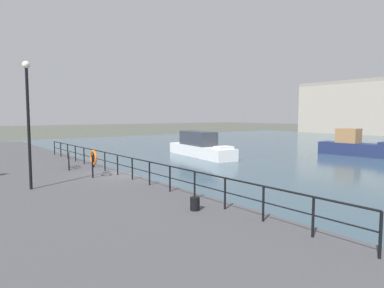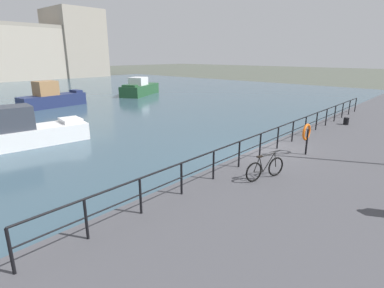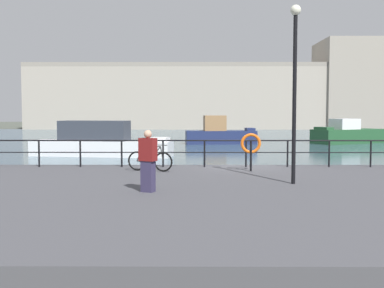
% 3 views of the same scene
% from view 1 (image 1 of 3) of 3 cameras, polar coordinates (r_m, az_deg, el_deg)
% --- Properties ---
extents(ground_plane, '(240.00, 240.00, 0.00)m').
position_cam_1_polar(ground_plane, '(18.91, -10.58, -6.90)').
color(ground_plane, '#4C5147').
extents(water_basin, '(80.00, 60.00, 0.01)m').
position_cam_1_polar(water_basin, '(42.12, 29.11, -0.96)').
color(water_basin, '#385160').
rests_on(water_basin, ground_plane).
extents(moored_cabin_cruiser, '(6.44, 2.39, 2.56)m').
position_cam_1_polar(moored_cabin_cruiser, '(35.78, 25.52, -0.30)').
color(moored_cabin_cruiser, navy).
rests_on(moored_cabin_cruiser, water_basin).
extents(moored_red_daysailer, '(9.41, 3.37, 2.30)m').
position_cam_1_polar(moored_red_daysailer, '(31.65, 1.32, -0.42)').
color(moored_red_daysailer, white).
rests_on(moored_red_daysailer, water_basin).
extents(quay_railing, '(24.70, 0.07, 1.08)m').
position_cam_1_polar(quay_railing, '(17.41, -11.30, -3.10)').
color(quay_railing, black).
rests_on(quay_railing, quay_promenade).
extents(parked_bicycle, '(1.70, 0.60, 0.98)m').
position_cam_1_polar(parked_bicycle, '(21.12, -20.05, -2.87)').
color(parked_bicycle, black).
rests_on(parked_bicycle, quay_promenade).
extents(mooring_bollard, '(0.32, 0.32, 0.44)m').
position_cam_1_polar(mooring_bollard, '(11.29, 0.49, -10.03)').
color(mooring_bollard, black).
rests_on(mooring_bollard, quay_promenade).
extents(life_ring_stand, '(0.75, 0.16, 1.40)m').
position_cam_1_polar(life_ring_stand, '(17.58, -16.29, -2.35)').
color(life_ring_stand, black).
rests_on(life_ring_stand, quay_promenade).
extents(quay_lamp_post, '(0.32, 0.32, 5.35)m').
position_cam_1_polar(quay_lamp_post, '(15.66, -25.92, 5.22)').
color(quay_lamp_post, black).
rests_on(quay_lamp_post, quay_promenade).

